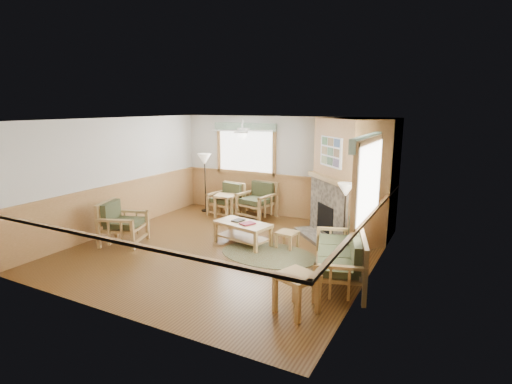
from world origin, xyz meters
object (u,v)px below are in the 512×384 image
at_px(armchair_back_right, 257,200).
at_px(coffee_table, 243,233).
at_px(armchair_back_left, 226,200).
at_px(footstool, 287,240).
at_px(sofa, 338,254).
at_px(floor_lamp_right, 344,219).
at_px(end_table_sofa, 297,293).
at_px(armchair_left, 123,223).
at_px(end_table_chairs, 226,206).
at_px(floor_lamp_left, 205,182).

bearing_deg(armchair_back_right, coffee_table, -60.37).
xyz_separation_m(armchair_back_left, footstool, (2.53, -1.61, -0.26)).
distance_m(sofa, coffee_table, 2.49).
height_order(armchair_back_left, floor_lamp_right, floor_lamp_right).
distance_m(armchair_back_left, end_table_sofa, 5.53).
distance_m(end_table_sofa, floor_lamp_right, 2.69).
distance_m(armchair_left, end_table_chairs, 3.02).
height_order(armchair_back_right, floor_lamp_right, floor_lamp_right).
relative_size(floor_lamp_left, floor_lamp_right, 1.13).
bearing_deg(floor_lamp_left, floor_lamp_right, -19.01).
distance_m(armchair_back_right, floor_lamp_right, 3.28).
relative_size(sofa, end_table_sofa, 3.29).
height_order(end_table_sofa, footstool, end_table_sofa).
relative_size(sofa, armchair_back_right, 2.09).
bearing_deg(floor_lamp_right, footstool, -170.96).
xyz_separation_m(sofa, coffee_table, (-2.35, 0.78, -0.21)).
xyz_separation_m(armchair_left, floor_lamp_left, (0.00, 3.13, 0.37)).
bearing_deg(coffee_table, floor_lamp_right, 22.96).
relative_size(armchair_back_left, end_table_sofa, 1.45).
relative_size(sofa, armchair_left, 2.11).
xyz_separation_m(coffee_table, footstool, (0.94, 0.26, -0.07)).
distance_m(coffee_table, floor_lamp_right, 2.21).
distance_m(footstool, floor_lamp_right, 1.31).
distance_m(armchair_back_right, armchair_left, 3.60).
distance_m(coffee_table, floor_lamp_left, 3.12).
xyz_separation_m(armchair_left, end_table_sofa, (4.49, -1.05, -0.17)).
distance_m(footstool, floor_lamp_left, 3.76).
bearing_deg(floor_lamp_right, armchair_left, -160.22).
relative_size(armchair_back_right, end_table_chairs, 1.56).
xyz_separation_m(armchair_left, end_table_chairs, (0.82, 2.90, -0.16)).
bearing_deg(sofa, coffee_table, -125.83).
xyz_separation_m(sofa, footstool, (-1.41, 1.04, -0.28)).
relative_size(armchair_left, floor_lamp_left, 0.56).
height_order(armchair_back_left, end_table_sofa, armchair_back_left).
distance_m(sofa, armchair_back_left, 4.75).
height_order(end_table_sofa, floor_lamp_right, floor_lamp_right).
bearing_deg(sofa, armchair_left, -102.88).
relative_size(armchair_back_right, armchair_left, 1.01).
distance_m(armchair_back_left, armchair_left, 3.12).
bearing_deg(floor_lamp_right, coffee_table, -168.09).
bearing_deg(armchair_left, armchair_back_right, -45.90).
xyz_separation_m(sofa, armchair_back_left, (-3.94, 2.66, -0.02)).
xyz_separation_m(footstool, floor_lamp_left, (-3.28, 1.72, 0.66)).
height_order(armchair_back_left, footstool, armchair_back_left).
bearing_deg(end_table_chairs, floor_lamp_right, -19.80).
bearing_deg(armchair_back_left, end_table_chairs, -52.09).
xyz_separation_m(armchair_back_left, floor_lamp_right, (3.69, -1.43, 0.30)).
xyz_separation_m(floor_lamp_left, floor_lamp_right, (4.44, -1.53, -0.09)).
relative_size(footstool, floor_lamp_left, 0.24).
bearing_deg(floor_lamp_left, sofa, -30.45).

